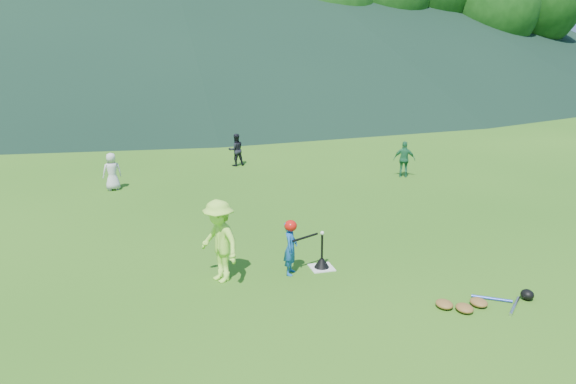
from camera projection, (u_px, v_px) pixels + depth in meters
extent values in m
plane|color=#285C15|center=(322.00, 268.00, 11.13)|extent=(120.00, 120.00, 0.00)
cube|color=silver|center=(322.00, 268.00, 11.12)|extent=(0.45, 0.45, 0.02)
sphere|color=white|center=(322.00, 233.00, 10.93)|extent=(0.08, 0.08, 0.08)
imported|color=#164F9D|center=(291.00, 248.00, 10.73)|extent=(0.41, 0.46, 1.06)
imported|color=#A7ED45|center=(219.00, 241.00, 10.36)|extent=(0.97, 1.17, 1.57)
imported|color=silver|center=(112.00, 172.00, 16.67)|extent=(0.61, 0.46, 1.13)
imported|color=black|center=(236.00, 150.00, 19.81)|extent=(0.62, 0.51, 1.15)
imported|color=#216E42|center=(404.00, 159.00, 18.21)|extent=(0.75, 0.57, 1.18)
cone|color=black|center=(322.00, 263.00, 11.10)|extent=(0.30, 0.30, 0.18)
cylinder|color=black|center=(322.00, 247.00, 11.01)|extent=(0.04, 0.04, 0.50)
ellipsoid|color=red|center=(291.00, 226.00, 10.61)|extent=(0.24, 0.26, 0.22)
cylinder|color=black|center=(305.00, 237.00, 10.80)|extent=(0.59, 0.27, 0.07)
ellipsoid|color=olive|center=(465.00, 308.00, 9.35)|extent=(0.28, 0.34, 0.13)
ellipsoid|color=olive|center=(479.00, 302.00, 9.55)|extent=(0.28, 0.34, 0.13)
ellipsoid|color=olive|center=(444.00, 304.00, 9.49)|extent=(0.28, 0.34, 0.13)
cylinder|color=silver|center=(514.00, 306.00, 9.50)|extent=(0.56, 0.53, 0.06)
cylinder|color=#263FA5|center=(492.00, 299.00, 9.77)|extent=(0.59, 0.43, 0.05)
ellipsoid|color=black|center=(527.00, 295.00, 9.77)|extent=(0.22, 0.24, 0.19)
cube|color=gray|center=(185.00, 97.00, 36.96)|extent=(70.00, 0.03, 1.20)
cube|color=yellow|center=(184.00, 87.00, 36.79)|extent=(70.00, 0.08, 0.08)
cylinder|color=gray|center=(185.00, 97.00, 36.96)|extent=(0.07, 0.07, 1.30)
cylinder|color=#382314|center=(64.00, 68.00, 40.98)|extent=(0.56, 0.56, 4.38)
cylinder|color=#382314|center=(133.00, 78.00, 39.58)|extent=(0.56, 0.56, 3.22)
ellipsoid|color=#164711|center=(127.00, 2.00, 38.22)|extent=(6.99, 6.99, 8.04)
cylinder|color=#382314|center=(198.00, 71.00, 42.13)|extent=(0.56, 0.56, 3.81)
cylinder|color=#382314|center=(256.00, 66.00, 44.68)|extent=(0.56, 0.56, 4.41)
cylinder|color=#382314|center=(326.00, 74.00, 43.29)|extent=(0.56, 0.56, 3.25)
ellipsoid|color=#164711|center=(327.00, 4.00, 41.91)|extent=(7.07, 7.07, 8.13)
cylinder|color=#382314|center=(375.00, 68.00, 45.84)|extent=(0.56, 0.56, 3.85)
cylinder|color=#382314|center=(419.00, 63.00, 48.39)|extent=(0.56, 0.56, 4.44)
cylinder|color=#382314|center=(488.00, 71.00, 47.00)|extent=(0.56, 0.56, 3.29)
ellipsoid|color=#164711|center=(494.00, 6.00, 45.60)|extent=(7.14, 7.14, 8.22)
cylinder|color=#382314|center=(525.00, 66.00, 49.55)|extent=(0.56, 0.56, 3.88)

